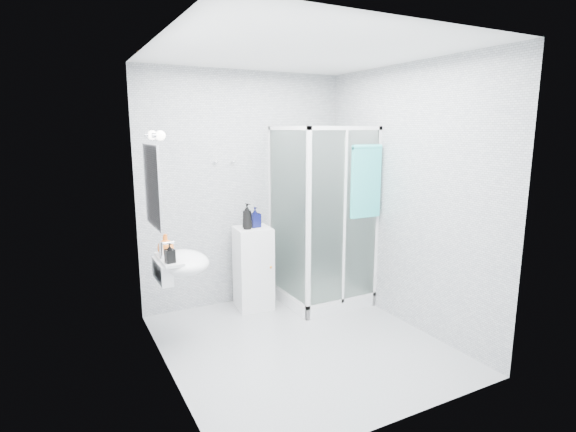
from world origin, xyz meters
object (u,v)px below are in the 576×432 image
shampoo_bottle_a (247,216)px  soap_dispenser_orange (165,244)px  shower_enclosure (319,266)px  wall_basin (180,264)px  soap_dispenser_black (170,253)px  storage_cabinet (253,268)px  hand_towel (366,180)px  shampoo_bottle_b (255,217)px

shampoo_bottle_a → soap_dispenser_orange: shampoo_bottle_a is taller
shower_enclosure → shampoo_bottle_a: size_ratio=7.19×
wall_basin → shampoo_bottle_a: size_ratio=2.01×
soap_dispenser_black → wall_basin: bearing=53.0°
storage_cabinet → shampoo_bottle_a: 0.60m
storage_cabinet → shampoo_bottle_a: shampoo_bottle_a is taller
shower_enclosure → hand_towel: bearing=-52.1°
shower_enclosure → shampoo_bottle_a: 1.01m
storage_cabinet → hand_towel: (1.02, -0.65, 0.99)m
shower_enclosure → shampoo_bottle_b: shower_enclosure is taller
wall_basin → storage_cabinet: size_ratio=0.61×
soap_dispenser_black → shower_enclosure: bearing=14.9°
wall_basin → shampoo_bottle_a: (0.87, 0.53, 0.26)m
shower_enclosure → soap_dispenser_black: (-1.77, -0.47, 0.50)m
storage_cabinet → soap_dispenser_black: 1.37m
hand_towel → soap_dispenser_orange: size_ratio=4.07×
hand_towel → soap_dispenser_orange: hand_towel is taller
shampoo_bottle_a → shampoo_bottle_b: 0.13m
wall_basin → storage_cabinet: (0.95, 0.56, -0.34)m
storage_cabinet → shampoo_bottle_a: size_ratio=3.29×
shampoo_bottle_a → shampoo_bottle_b: (0.11, 0.05, -0.03)m
shampoo_bottle_a → shower_enclosure: bearing=-15.2°
shower_enclosure → storage_cabinet: shower_enclosure is taller
hand_towel → soap_dispenser_black: 2.14m
soap_dispenser_orange → wall_basin: bearing=-53.0°
shower_enclosure → hand_towel: shower_enclosure is taller
shower_enclosure → storage_cabinet: (-0.70, 0.24, 0.01)m
wall_basin → storage_cabinet: wall_basin is taller
wall_basin → shower_enclosure: bearing=10.8°
shower_enclosure → storage_cabinet: bearing=160.9°
shampoo_bottle_a → soap_dispenser_orange: bearing=-157.0°
shampoo_bottle_b → shampoo_bottle_a: bearing=-157.1°
wall_basin → soap_dispenser_orange: (-0.09, 0.12, 0.16)m
hand_towel → soap_dispenser_black: hand_towel is taller
shower_enclosure → wall_basin: 1.72m
shower_enclosure → soap_dispenser_orange: 1.83m
shampoo_bottle_a → soap_dispenser_black: bearing=-145.4°
hand_towel → soap_dispenser_orange: 2.13m
soap_dispenser_orange → storage_cabinet: bearing=23.0°
storage_cabinet → soap_dispenser_orange: soap_dispenser_orange is taller
storage_cabinet → shower_enclosure: bearing=-13.2°
hand_towel → shampoo_bottle_a: bearing=150.7°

